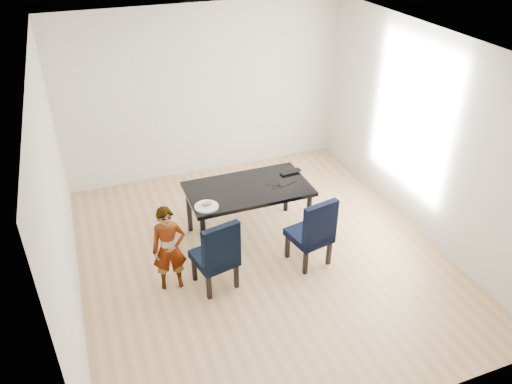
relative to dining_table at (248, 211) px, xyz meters
name	(u,v)px	position (x,y,z in m)	size (l,w,h in m)	color
floor	(261,256)	(0.00, -0.50, -0.38)	(4.50, 5.00, 0.01)	tan
ceiling	(263,46)	(0.00, -0.50, 2.33)	(4.50, 5.00, 0.01)	white
wall_back	(204,93)	(0.00, 2.00, 0.98)	(4.50, 0.01, 2.70)	silver
wall_front	(382,309)	(0.00, -3.00, 0.98)	(4.50, 0.01, 2.70)	white
wall_left	(57,200)	(-2.25, -0.50, 0.98)	(0.01, 5.00, 2.70)	silver
wall_right	(424,135)	(2.25, -0.50, 0.98)	(0.01, 5.00, 2.70)	white
dining_table	(248,211)	(0.00, 0.00, 0.00)	(1.60, 0.90, 0.75)	black
chair_left	(214,252)	(-0.71, -0.80, 0.10)	(0.46, 0.48, 0.95)	black
chair_right	(309,230)	(0.52, -0.80, 0.10)	(0.46, 0.48, 0.96)	black
child	(169,249)	(-1.20, -0.65, 0.17)	(0.40, 0.26, 1.09)	orange
plate	(206,207)	(-0.63, -0.26, 0.38)	(0.30, 0.30, 0.02)	silver
sandwich	(207,204)	(-0.63, -0.26, 0.42)	(0.14, 0.07, 0.06)	#B36F40
laptop	(289,171)	(0.68, 0.20, 0.39)	(0.31, 0.20, 0.02)	black
cable_tangle	(278,187)	(0.37, -0.14, 0.38)	(0.14, 0.14, 0.01)	black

